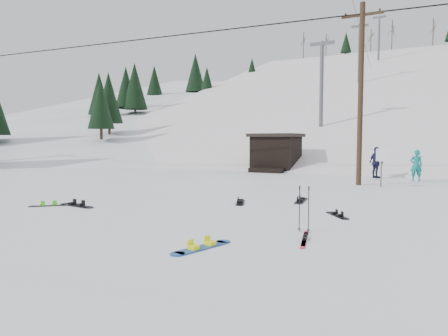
% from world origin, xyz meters
% --- Properties ---
extents(ground, '(200.00, 200.00, 0.00)m').
position_xyz_m(ground, '(0.00, 0.00, 0.00)').
color(ground, white).
rests_on(ground, ground).
extents(ski_slope, '(60.00, 85.24, 65.97)m').
position_xyz_m(ski_slope, '(0.00, 55.00, -12.00)').
color(ski_slope, white).
rests_on(ski_slope, ground).
extents(ridge_left, '(47.54, 95.03, 58.38)m').
position_xyz_m(ridge_left, '(-36.00, 48.00, -11.00)').
color(ridge_left, white).
rests_on(ridge_left, ground).
extents(treeline_left, '(20.00, 64.00, 10.00)m').
position_xyz_m(treeline_left, '(-34.00, 40.00, 0.00)').
color(treeline_left, black).
rests_on(treeline_left, ground).
extents(treeline_crest, '(50.00, 6.00, 10.00)m').
position_xyz_m(treeline_crest, '(0.00, 86.00, 0.00)').
color(treeline_crest, black).
rests_on(treeline_crest, ski_slope).
extents(utility_pole, '(2.00, 0.26, 9.00)m').
position_xyz_m(utility_pole, '(2.00, 14.00, 4.68)').
color(utility_pole, '#3A2819').
rests_on(utility_pole, ground).
extents(trail_sign, '(0.50, 0.09, 1.85)m').
position_xyz_m(trail_sign, '(3.10, 13.58, 1.27)').
color(trail_sign, '#595B60').
rests_on(trail_sign, ground).
extents(lift_hut, '(3.40, 4.10, 2.75)m').
position_xyz_m(lift_hut, '(-5.00, 20.94, 1.36)').
color(lift_hut, black).
rests_on(lift_hut, ground).
extents(lift_tower_near, '(2.20, 0.36, 8.00)m').
position_xyz_m(lift_tower_near, '(-4.00, 30.00, 7.86)').
color(lift_tower_near, '#595B60').
rests_on(lift_tower_near, ski_slope).
extents(lift_tower_mid, '(2.20, 0.36, 8.00)m').
position_xyz_m(lift_tower_mid, '(-4.00, 50.00, 14.36)').
color(lift_tower_mid, '#595B60').
rests_on(lift_tower_mid, ski_slope).
extents(lift_tower_far, '(2.20, 0.36, 8.00)m').
position_xyz_m(lift_tower_far, '(-4.00, 70.00, 20.86)').
color(lift_tower_far, '#595B60').
rests_on(lift_tower_far, ski_slope).
extents(hero_snowboard, '(0.66, 1.57, 0.11)m').
position_xyz_m(hero_snowboard, '(1.08, 0.15, 0.03)').
color(hero_snowboard, '#184B9C').
rests_on(hero_snowboard, ground).
extents(hero_skis, '(0.46, 1.62, 0.09)m').
position_xyz_m(hero_skis, '(2.78, 1.87, 0.02)').
color(hero_skis, '#AF1127').
rests_on(hero_skis, ground).
extents(ski_poles, '(0.31, 0.08, 1.14)m').
position_xyz_m(ski_poles, '(2.54, 2.63, 0.58)').
color(ski_poles, black).
rests_on(ski_poles, ground).
extents(board_scatter_a, '(1.65, 0.49, 0.12)m').
position_xyz_m(board_scatter_a, '(-5.47, 2.74, 0.03)').
color(board_scatter_a, black).
rests_on(board_scatter_a, ground).
extents(board_scatter_b, '(0.75, 1.40, 0.10)m').
position_xyz_m(board_scatter_b, '(-0.81, 6.01, 0.03)').
color(board_scatter_b, black).
rests_on(board_scatter_b, ground).
extents(board_scatter_c, '(1.02, 0.97, 0.09)m').
position_xyz_m(board_scatter_c, '(-6.34, 2.30, 0.02)').
color(board_scatter_c, black).
rests_on(board_scatter_c, ground).
extents(board_scatter_d, '(0.87, 1.08, 0.09)m').
position_xyz_m(board_scatter_d, '(2.83, 5.10, 0.02)').
color(board_scatter_d, black).
rests_on(board_scatter_d, ground).
extents(board_scatter_f, '(0.48, 1.60, 0.11)m').
position_xyz_m(board_scatter_f, '(1.02, 7.40, 0.03)').
color(board_scatter_f, black).
rests_on(board_scatter_f, ground).
extents(skier_teal, '(0.71, 0.55, 1.73)m').
position_xyz_m(skier_teal, '(4.48, 17.48, 0.87)').
color(skier_teal, '#0C7C75').
rests_on(skier_teal, ground).
extents(skier_navy, '(1.11, 1.08, 1.86)m').
position_xyz_m(skier_navy, '(2.31, 18.25, 0.93)').
color(skier_navy, '#171A3B').
rests_on(skier_navy, ground).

